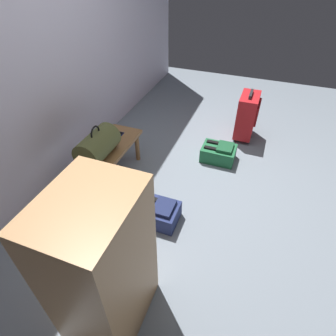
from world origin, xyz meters
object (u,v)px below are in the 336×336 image
at_px(cell_phone, 117,133).
at_px(side_cabinet, 102,268).
at_px(backpack_navy, 158,212).
at_px(suitcase_upright_red, 247,115).
at_px(backpack_green, 219,153).
at_px(bench, 106,156).
at_px(duffel_bag_olive, 98,145).

distance_m(cell_phone, side_cabinet, 1.71).
height_order(backpack_navy, side_cabinet, side_cabinet).
relative_size(suitcase_upright_red, backpack_green, 1.62).
bearing_deg(backpack_green, backpack_navy, 163.63).
bearing_deg(suitcase_upright_red, side_cabinet, 168.94).
height_order(bench, duffel_bag_olive, duffel_bag_olive).
bearing_deg(backpack_navy, suitcase_upright_red, -17.18).
height_order(backpack_green, side_cabinet, side_cabinet).
bearing_deg(duffel_bag_olive, backpack_navy, -108.44).
bearing_deg(side_cabinet, bench, 30.99).
distance_m(duffel_bag_olive, suitcase_upright_red, 1.91).
xyz_separation_m(bench, duffel_bag_olive, (-0.09, 0.00, 0.19)).
bearing_deg(backpack_navy, duffel_bag_olive, 71.56).
height_order(duffel_bag_olive, side_cabinet, side_cabinet).
bearing_deg(bench, backpack_navy, -115.17).
height_order(suitcase_upright_red, backpack_navy, suitcase_upright_red).
xyz_separation_m(duffel_bag_olive, cell_phone, (0.43, 0.05, -0.13)).
distance_m(suitcase_upright_red, backpack_navy, 1.78).
bearing_deg(cell_phone, backpack_navy, -131.76).
distance_m(duffel_bag_olive, backpack_green, 1.40).
relative_size(bench, suitcase_upright_red, 1.62).
height_order(bench, cell_phone, cell_phone).
xyz_separation_m(backpack_green, side_cabinet, (-1.96, 0.30, 0.46)).
bearing_deg(backpack_green, side_cabinet, 171.35).
relative_size(bench, duffel_bag_olive, 2.27).
distance_m(bench, suitcase_upright_red, 1.83).
height_order(cell_phone, suitcase_upright_red, suitcase_upright_red).
height_order(duffel_bag_olive, cell_phone, duffel_bag_olive).
xyz_separation_m(cell_phone, backpack_navy, (-0.66, -0.74, -0.29)).
bearing_deg(suitcase_upright_red, backpack_green, 161.37).
relative_size(duffel_bag_olive, side_cabinet, 0.40).
xyz_separation_m(suitcase_upright_red, side_cabinet, (-2.56, 0.50, 0.23)).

